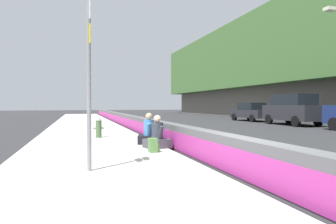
% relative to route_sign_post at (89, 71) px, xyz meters
% --- Properties ---
extents(ground_plane, '(160.00, 160.00, 0.00)m').
position_rel_route_sign_post_xyz_m(ground_plane, '(-0.93, -2.93, -2.21)').
color(ground_plane, '#2B2B2D').
rests_on(ground_plane, ground).
extents(sidewalk_strip, '(80.00, 4.40, 0.14)m').
position_rel_route_sign_post_xyz_m(sidewalk_strip, '(-0.93, -0.28, -2.14)').
color(sidewalk_strip, '#B5B2A8').
rests_on(sidewalk_strip, ground_plane).
extents(jersey_barrier, '(76.00, 0.45, 0.85)m').
position_rel_route_sign_post_xyz_m(jersey_barrier, '(-0.93, -2.93, -1.79)').
color(jersey_barrier, '#545456').
rests_on(jersey_barrier, ground_plane).
extents(route_sign_post, '(0.44, 0.09, 3.60)m').
position_rel_route_sign_post_xyz_m(route_sign_post, '(0.00, 0.00, 0.00)').
color(route_sign_post, gray).
rests_on(route_sign_post, sidewalk_strip).
extents(fire_hydrant, '(0.26, 0.46, 0.88)m').
position_rel_route_sign_post_xyz_m(fire_hydrant, '(6.21, -0.61, -1.62)').
color(fire_hydrant, '#47663D').
rests_on(fire_hydrant, sidewalk_strip).
extents(seated_person_foreground, '(0.81, 0.89, 1.04)m').
position_rel_route_sign_post_xyz_m(seated_person_foreground, '(2.71, -2.19, -1.75)').
color(seated_person_foreground, '#424247').
rests_on(seated_person_foreground, sidewalk_strip).
extents(seated_person_middle, '(0.83, 0.92, 1.08)m').
position_rel_route_sign_post_xyz_m(seated_person_middle, '(3.77, -2.18, -1.73)').
color(seated_person_middle, black).
rests_on(seated_person_middle, sidewalk_strip).
extents(backpack, '(0.32, 0.28, 0.40)m').
position_rel_route_sign_post_xyz_m(backpack, '(1.92, -1.86, -1.88)').
color(backpack, '#4C7A3D').
rests_on(backpack, sidewalk_strip).
extents(parked_car_third, '(4.86, 2.20, 2.28)m').
position_rel_route_sign_post_xyz_m(parked_car_third, '(11.62, -15.00, -1.03)').
color(parked_car_third, '#28282D').
rests_on(parked_car_third, ground_plane).
extents(parked_car_fourth, '(4.57, 2.09, 1.71)m').
position_rel_route_sign_post_xyz_m(parked_car_fourth, '(17.29, -15.17, -1.35)').
color(parked_car_fourth, '#28282D').
rests_on(parked_car_fourth, ground_plane).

